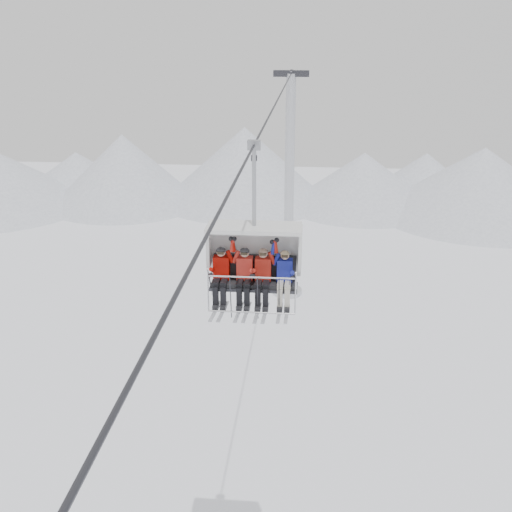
# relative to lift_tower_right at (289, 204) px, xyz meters

# --- Properties ---
(ridgeline) EXTENTS (72.00, 21.00, 7.00)m
(ridgeline) POSITION_rel_lift_tower_right_xyz_m (-1.58, 20.05, -2.94)
(ridgeline) COLOR silver
(ridgeline) RESTS_ON ground
(lift_tower_right) EXTENTS (2.00, 1.80, 13.48)m
(lift_tower_right) POSITION_rel_lift_tower_right_xyz_m (0.00, 0.00, 0.00)
(lift_tower_right) COLOR #BABCC2
(lift_tower_right) RESTS_ON ground
(haul_cable) EXTENTS (0.06, 50.00, 0.06)m
(haul_cable) POSITION_rel_lift_tower_right_xyz_m (0.00, -22.00, 7.52)
(haul_cable) COLOR #2D2D32
(haul_cable) RESTS_ON lift_tower_left
(chairlift_carrier) EXTENTS (2.26, 1.17, 3.98)m
(chairlift_carrier) POSITION_rel_lift_tower_right_xyz_m (0.00, -22.38, 4.87)
(chairlift_carrier) COLOR black
(chairlift_carrier) RESTS_ON haul_cable
(skier_far_left) EXTENTS (0.39, 1.69, 1.56)m
(skier_far_left) POSITION_rel_lift_tower_right_xyz_m (-0.79, -22.68, 4.41)
(skier_far_left) COLOR #A90A02
(skier_far_left) RESTS_ON chairlift_carrier
(skier_center_left) EXTENTS (0.39, 1.69, 1.56)m
(skier_center_left) POSITION_rel_lift_tower_right_xyz_m (-0.22, -22.68, 4.41)
(skier_center_left) COLOR red
(skier_center_left) RESTS_ON chairlift_carrier
(skier_center_right) EXTENTS (0.39, 1.69, 1.56)m
(skier_center_right) POSITION_rel_lift_tower_right_xyz_m (0.22, -22.68, 4.41)
(skier_center_right) COLOR #AC1E13
(skier_center_right) RESTS_ON chairlift_carrier
(skier_far_right) EXTENTS (0.37, 1.69, 1.50)m
(skier_far_right) POSITION_rel_lift_tower_right_xyz_m (0.75, -22.69, 4.39)
(skier_far_right) COLOR navy
(skier_far_right) RESTS_ON chairlift_carrier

